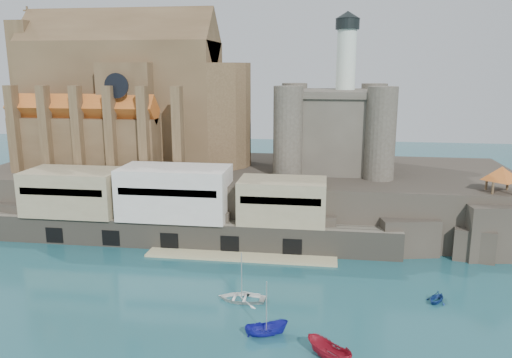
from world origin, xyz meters
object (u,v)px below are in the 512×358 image
Objects in this scene: boat_2 at (266,335)px; church at (132,103)px; pavilion at (501,175)px; castle_keep at (334,126)px.

church is at bearing 15.30° from boat_2.
boat_2 is at bearing -54.63° from church.
church is 68.65m from pavilion.
castle_keep is (40.21, -0.78, -3.81)m from church.
castle_keep is 5.94× the size of boat_2.
church reaches higher than pavilion.
boat_2 is (-33.19, -30.55, -12.73)m from pavilion.
church is 40.39m from castle_keep.
pavilion reaches higher than boat_2.
pavilion is at bearing -30.18° from castle_keep.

